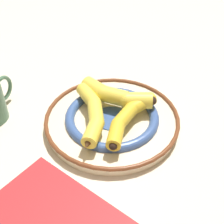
# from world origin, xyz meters

# --- Properties ---
(ground_plane) EXTENTS (2.80, 2.80, 0.00)m
(ground_plane) POSITION_xyz_m (0.00, 0.00, 0.00)
(ground_plane) COLOR beige
(decorative_bowl) EXTENTS (0.32, 0.32, 0.04)m
(decorative_bowl) POSITION_xyz_m (-0.04, 0.03, 0.02)
(decorative_bowl) COLOR beige
(decorative_bowl) RESTS_ON ground_plane
(banana_a) EXTENTS (0.12, 0.19, 0.03)m
(banana_a) POSITION_xyz_m (-0.08, 0.05, 0.05)
(banana_a) COLOR gold
(banana_a) RESTS_ON decorative_bowl
(banana_b) EXTENTS (0.08, 0.21, 0.03)m
(banana_b) POSITION_xyz_m (0.01, 0.05, 0.05)
(banana_b) COLOR yellow
(banana_b) RESTS_ON decorative_bowl
(banana_c) EXTENTS (0.19, 0.10, 0.04)m
(banana_c) POSITION_xyz_m (-0.04, -0.02, 0.06)
(banana_c) COLOR yellow
(banana_c) RESTS_ON decorative_bowl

